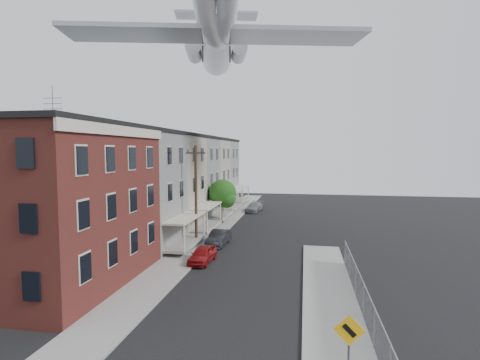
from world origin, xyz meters
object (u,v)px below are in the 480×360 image
object	(u,v)px
street_tree	(223,194)
car_far	(254,207)
car_near	(203,254)
car_mid	(219,238)
warning_sign	(349,340)
airplane	(216,30)
utility_pole	(196,194)

from	to	relation	value
street_tree	car_far	xyz separation A→B (m)	(2.35, 9.33, -2.81)
street_tree	car_near	size ratio (longest dim) A/B	1.42
car_mid	car_far	size ratio (longest dim) A/B	0.91
warning_sign	car_mid	size ratio (longest dim) A/B	0.69
warning_sign	street_tree	distance (m)	30.96
car_mid	airplane	xyz separation A→B (m)	(-0.55, 1.77, 18.84)
car_near	car_mid	world-z (taller)	car_mid
airplane	utility_pole	bearing A→B (deg)	-125.39
car_mid	airplane	distance (m)	18.93
utility_pole	airplane	xyz separation A→B (m)	(1.45, 2.04, 14.83)
utility_pole	car_far	size ratio (longest dim) A/B	2.04
utility_pole	airplane	world-z (taller)	airplane
car_mid	warning_sign	bearing A→B (deg)	-61.04
warning_sign	airplane	distance (m)	29.14
car_mid	car_far	distance (m)	18.99
car_near	car_mid	size ratio (longest dim) A/B	0.91
warning_sign	street_tree	size ratio (longest dim) A/B	0.54
utility_pole	car_near	distance (m)	6.81
car_mid	street_tree	bearing A→B (deg)	103.30
warning_sign	airplane	bearing A→B (deg)	114.84
car_far	car_near	bearing A→B (deg)	-83.98
utility_pole	car_far	distance (m)	19.85
car_near	airplane	bearing A→B (deg)	97.86
car_far	airplane	distance (m)	25.57
warning_sign	car_near	size ratio (longest dim) A/B	0.76
utility_pole	airplane	bearing A→B (deg)	54.61
warning_sign	car_near	bearing A→B (deg)	123.44
warning_sign	utility_pole	world-z (taller)	utility_pole
warning_sign	utility_pole	distance (m)	22.25
car_near	airplane	size ratio (longest dim) A/B	0.12
car_near	utility_pole	bearing A→B (deg)	114.89
warning_sign	utility_pole	xyz separation A→B (m)	(-11.20, 19.03, 2.79)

